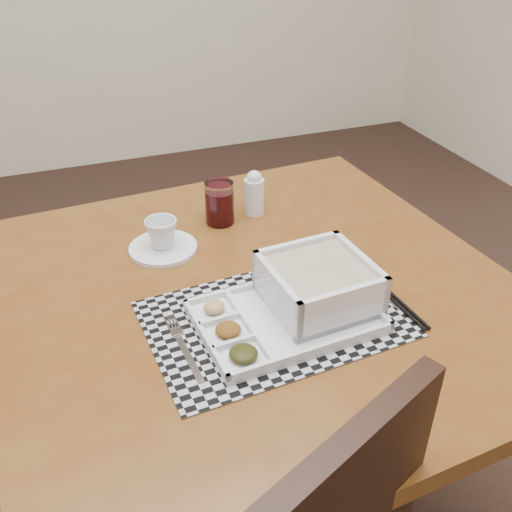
{
  "coord_description": "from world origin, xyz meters",
  "views": [
    {
      "loc": [
        0.09,
        -0.9,
        1.42
      ],
      "look_at": [
        0.41,
        -0.07,
        0.85
      ],
      "focal_mm": 40.0,
      "sensor_mm": 36.0,
      "label": 1
    }
  ],
  "objects_px": {
    "serving_tray": "(309,294)",
    "juice_glass": "(220,204)",
    "cup": "(162,233)",
    "creamer_bottle": "(254,193)",
    "dining_table": "(256,316)"
  },
  "relations": [
    {
      "from": "cup",
      "to": "creamer_bottle",
      "type": "relative_size",
      "value": 0.63
    },
    {
      "from": "juice_glass",
      "to": "creamer_bottle",
      "type": "xyz_separation_m",
      "value": [
        0.09,
        0.02,
        0.01
      ]
    },
    {
      "from": "serving_tray",
      "to": "creamer_bottle",
      "type": "relative_size",
      "value": 3.03
    },
    {
      "from": "dining_table",
      "to": "creamer_bottle",
      "type": "bearing_deg",
      "value": 70.04
    },
    {
      "from": "dining_table",
      "to": "cup",
      "type": "relative_size",
      "value": 15.09
    },
    {
      "from": "creamer_bottle",
      "to": "cup",
      "type": "bearing_deg",
      "value": -159.87
    },
    {
      "from": "creamer_bottle",
      "to": "serving_tray",
      "type": "bearing_deg",
      "value": -95.93
    },
    {
      "from": "serving_tray",
      "to": "creamer_bottle",
      "type": "bearing_deg",
      "value": 84.07
    },
    {
      "from": "serving_tray",
      "to": "cup",
      "type": "xyz_separation_m",
      "value": [
        -0.21,
        0.31,
        0.0
      ]
    },
    {
      "from": "serving_tray",
      "to": "dining_table",
      "type": "bearing_deg",
      "value": 119.75
    },
    {
      "from": "dining_table",
      "to": "cup",
      "type": "bearing_deg",
      "value": 125.95
    },
    {
      "from": "juice_glass",
      "to": "serving_tray",
      "type": "bearing_deg",
      "value": -82.43
    },
    {
      "from": "cup",
      "to": "creamer_bottle",
      "type": "bearing_deg",
      "value": 9.56
    },
    {
      "from": "cup",
      "to": "juice_glass",
      "type": "xyz_separation_m",
      "value": [
        0.16,
        0.08,
        0.0
      ]
    },
    {
      "from": "serving_tray",
      "to": "juice_glass",
      "type": "xyz_separation_m",
      "value": [
        -0.05,
        0.38,
        0.01
      ]
    }
  ]
}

